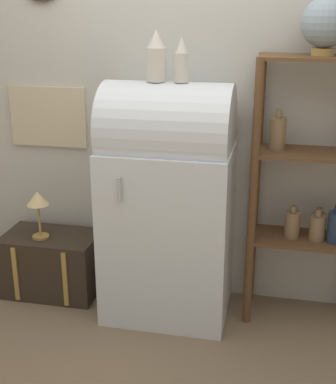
{
  "coord_description": "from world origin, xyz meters",
  "views": [
    {
      "loc": [
        0.64,
        -2.73,
        1.88
      ],
      "look_at": [
        -0.0,
        0.26,
        0.81
      ],
      "focal_mm": 50.0,
      "sensor_mm": 36.0,
      "label": 1
    }
  ],
  "objects_px": {
    "refrigerator": "(168,201)",
    "vase_center": "(182,61)",
    "suitcase_trunk": "(52,263)",
    "desk_lamp": "(38,202)",
    "globe": "(326,23)",
    "vase_left": "(156,57)"
  },
  "relations": [
    {
      "from": "refrigerator",
      "to": "suitcase_trunk",
      "type": "distance_m",
      "value": 0.99
    },
    {
      "from": "refrigerator",
      "to": "desk_lamp",
      "type": "relative_size",
      "value": 4.55
    },
    {
      "from": "globe",
      "to": "desk_lamp",
      "type": "bearing_deg",
      "value": -176.62
    },
    {
      "from": "refrigerator",
      "to": "globe",
      "type": "xyz_separation_m",
      "value": [
        0.84,
        0.11,
        1.04
      ]
    },
    {
      "from": "vase_left",
      "to": "vase_center",
      "type": "height_order",
      "value": "vase_left"
    },
    {
      "from": "globe",
      "to": "refrigerator",
      "type": "bearing_deg",
      "value": -172.37
    },
    {
      "from": "refrigerator",
      "to": "desk_lamp",
      "type": "distance_m",
      "value": 0.87
    },
    {
      "from": "globe",
      "to": "desk_lamp",
      "type": "height_order",
      "value": "globe"
    },
    {
      "from": "desk_lamp",
      "to": "globe",
      "type": "bearing_deg",
      "value": 3.38
    },
    {
      "from": "refrigerator",
      "to": "vase_center",
      "type": "xyz_separation_m",
      "value": [
        0.08,
        -0.01,
        0.83
      ]
    },
    {
      "from": "vase_left",
      "to": "desk_lamp",
      "type": "bearing_deg",
      "value": 178.76
    },
    {
      "from": "vase_left",
      "to": "vase_center",
      "type": "xyz_separation_m",
      "value": [
        0.15,
        -0.01,
        -0.02
      ]
    },
    {
      "from": "suitcase_trunk",
      "to": "vase_left",
      "type": "relative_size",
      "value": 2.21
    },
    {
      "from": "suitcase_trunk",
      "to": "desk_lamp",
      "type": "xyz_separation_m",
      "value": [
        -0.04,
        -0.05,
        0.46
      ]
    },
    {
      "from": "suitcase_trunk",
      "to": "globe",
      "type": "bearing_deg",
      "value": 1.82
    },
    {
      "from": "refrigerator",
      "to": "vase_center",
      "type": "relative_size",
      "value": 5.95
    },
    {
      "from": "desk_lamp",
      "to": "suitcase_trunk",
      "type": "bearing_deg",
      "value": 47.25
    },
    {
      "from": "vase_left",
      "to": "vase_center",
      "type": "relative_size",
      "value": 1.15
    },
    {
      "from": "suitcase_trunk",
      "to": "vase_left",
      "type": "bearing_deg",
      "value": -4.93
    },
    {
      "from": "refrigerator",
      "to": "suitcase_trunk",
      "type": "height_order",
      "value": "refrigerator"
    },
    {
      "from": "vase_center",
      "to": "desk_lamp",
      "type": "bearing_deg",
      "value": 178.5
    },
    {
      "from": "desk_lamp",
      "to": "refrigerator",
      "type": "bearing_deg",
      "value": -0.76
    }
  ]
}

